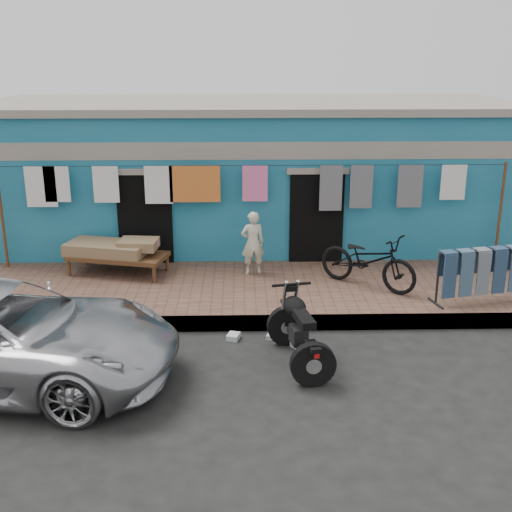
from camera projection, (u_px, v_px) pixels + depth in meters
The scene contains 13 objects.
ground at pixel (259, 374), 9.19m from camera, with size 80.00×80.00×0.00m, color black.
sidewalk at pixel (255, 292), 12.01m from camera, with size 28.00×3.00×0.25m, color brown.
curb at pixel (257, 323), 10.63m from camera, with size 28.00×0.10×0.25m, color gray.
building at pixel (251, 172), 15.34m from camera, with size 12.20×5.20×3.36m.
clothesline at pixel (235, 189), 12.68m from camera, with size 10.06×0.06×2.10m.
seated_person at pixel (253, 243), 12.45m from camera, with size 0.45×0.30×1.26m, color beige.
bicycle at pixel (368, 254), 11.76m from camera, with size 0.68×1.93×1.25m, color black.
motorcycle at pixel (300, 329), 9.35m from camera, with size 0.92×1.78×1.10m, color black, non-canonical shape.
charpoy at pixel (118, 257), 12.56m from camera, with size 2.16×1.39×0.67m, color brown, non-canonical shape.
jeans_rack at pixel (488, 273), 11.17m from camera, with size 2.07×0.84×0.97m, color black, non-canonical shape.
litter_a at pixel (297, 344), 10.05m from camera, with size 0.18×0.14×0.08m, color silver.
litter_b at pixel (270, 337), 10.33m from camera, with size 0.14×0.11×0.07m, color silver.
litter_c at pixel (233, 337), 10.31m from camera, with size 0.23×0.18×0.09m, color silver.
Camera 1 is at (-0.25, -8.25, 4.39)m, focal length 45.00 mm.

